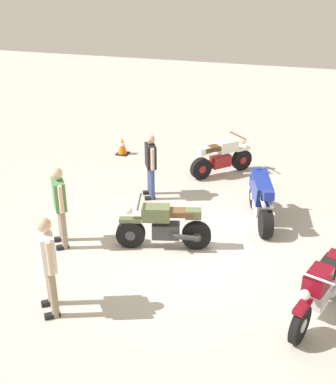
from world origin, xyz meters
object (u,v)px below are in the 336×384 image
at_px(person_in_white_shirt, 48,259).
at_px(person_in_green_shirt, 60,202).
at_px(motorcycle_maroon_cruiser, 319,290).
at_px(motorcycle_blue_sportbike, 261,197).
at_px(traffic_cone, 122,146).
at_px(motorcycle_olive_vintage, 164,227).
at_px(person_in_black_shirt, 151,162).
at_px(motorcycle_cream_vintage, 222,158).

distance_m(person_in_white_shirt, person_in_green_shirt, 2.12).
xyz_separation_m(motorcycle_maroon_cruiser, person_in_white_shirt, (1.17, -4.25, 0.51)).
distance_m(motorcycle_blue_sportbike, person_in_white_shirt, 5.11).
distance_m(person_in_white_shirt, traffic_cone, 7.37).
relative_size(motorcycle_olive_vintage, person_in_black_shirt, 1.18).
xyz_separation_m(motorcycle_blue_sportbike, motorcycle_maroon_cruiser, (3.00, 1.33, -0.07)).
bearing_deg(traffic_cone, motorcycle_blue_sportbike, 56.88).
bearing_deg(motorcycle_blue_sportbike, person_in_green_shirt, 102.98).
bearing_deg(motorcycle_blue_sportbike, traffic_cone, 39.20).
relative_size(motorcycle_maroon_cruiser, person_in_black_shirt, 1.24).
relative_size(motorcycle_maroon_cruiser, motorcycle_cream_vintage, 1.34).
xyz_separation_m(motorcycle_olive_vintage, person_in_white_shirt, (2.44, -1.19, 0.55)).
relative_size(motorcycle_maroon_cruiser, person_in_white_shirt, 1.13).
xyz_separation_m(motorcycle_maroon_cruiser, traffic_cone, (-5.98, -5.89, -0.26)).
distance_m(person_in_green_shirt, person_in_black_shirt, 2.86).
bearing_deg(traffic_cone, person_in_white_shirt, 12.96).
height_order(motorcycle_maroon_cruiser, motorcycle_cream_vintage, motorcycle_maroon_cruiser).
distance_m(motorcycle_cream_vintage, traffic_cone, 3.27).
distance_m(motorcycle_maroon_cruiser, person_in_white_shirt, 4.44).
height_order(motorcycle_blue_sportbike, motorcycle_maroon_cruiser, motorcycle_blue_sportbike).
relative_size(person_in_white_shirt, person_in_black_shirt, 1.10).
bearing_deg(person_in_white_shirt, person_in_black_shirt, -130.92).
xyz_separation_m(person_in_black_shirt, traffic_cone, (-2.53, -1.80, -0.66)).
xyz_separation_m(motorcycle_olive_vintage, motorcycle_blue_sportbike, (-1.73, 1.73, 0.11)).
bearing_deg(motorcycle_cream_vintage, motorcycle_blue_sportbike, -105.53).
xyz_separation_m(motorcycle_olive_vintage, person_in_green_shirt, (0.50, -2.04, 0.51)).
bearing_deg(motorcycle_maroon_cruiser, person_in_black_shirt, -111.00).
bearing_deg(motorcycle_blue_sportbike, person_in_black_shirt, 63.16).
xyz_separation_m(motorcycle_blue_sportbike, person_in_green_shirt, (2.23, -3.77, 0.40)).
relative_size(motorcycle_olive_vintage, motorcycle_maroon_cruiser, 0.96).
bearing_deg(person_in_black_shirt, traffic_cone, -83.13).
relative_size(motorcycle_blue_sportbike, motorcycle_cream_vintage, 1.27).
bearing_deg(traffic_cone, motorcycle_olive_vintage, 31.04).
height_order(person_in_white_shirt, person_in_green_shirt, person_in_white_shirt).
xyz_separation_m(person_in_white_shirt, person_in_green_shirt, (-1.94, -0.85, -0.04)).
distance_m(motorcycle_blue_sportbike, motorcycle_maroon_cruiser, 3.28).
distance_m(motorcycle_maroon_cruiser, motorcycle_cream_vintage, 5.99).
relative_size(motorcycle_olive_vintage, motorcycle_cream_vintage, 1.28).
xyz_separation_m(motorcycle_maroon_cruiser, person_in_black_shirt, (-3.44, -4.09, 0.40)).
bearing_deg(motorcycle_olive_vintage, motorcycle_maroon_cruiser, 142.76).
height_order(person_in_white_shirt, person_in_black_shirt, person_in_white_shirt).
xyz_separation_m(person_in_white_shirt, traffic_cone, (-7.15, -1.64, -0.77)).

